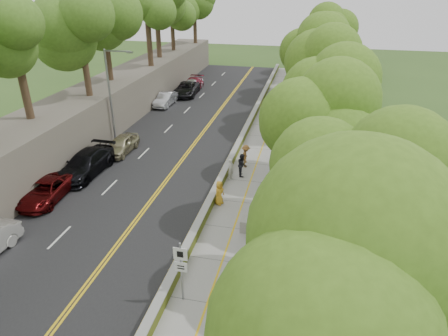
{
  "coord_description": "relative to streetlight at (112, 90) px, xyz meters",
  "views": [
    {
      "loc": [
        5.87,
        -15.99,
        13.34
      ],
      "look_at": [
        0.5,
        8.0,
        1.4
      ],
      "focal_mm": 32.0,
      "sensor_mm": 36.0,
      "label": 1
    }
  ],
  "objects": [
    {
      "name": "road",
      "position": [
        5.06,
        1.0,
        -4.62
      ],
      "size": [
        11.2,
        66.0,
        0.04
      ],
      "primitive_type": "cube",
      "color": "black",
      "rests_on": "ground"
    },
    {
      "name": "car_4",
      "position": [
        1.46,
        -2.21,
        -3.89
      ],
      "size": [
        1.74,
        4.17,
        1.41
      ],
      "primitive_type": "imported",
      "rotation": [
        0.0,
        0.0,
        -0.02
      ],
      "color": "tan",
      "rests_on": "road"
    },
    {
      "name": "painter_0",
      "position": [
        11.21,
        -8.48,
        -3.78
      ],
      "size": [
        0.77,
        0.92,
        1.61
      ],
      "primitive_type": "imported",
      "rotation": [
        0.0,
        0.0,
        1.2
      ],
      "color": "gold",
      "rests_on": "sidewalk"
    },
    {
      "name": "construction_barrel",
      "position": [
        13.83,
        5.2,
        -4.13
      ],
      "size": [
        0.55,
        0.55,
        0.91
      ],
      "primitive_type": "cylinder",
      "color": "#D85A00",
      "rests_on": "sidewalk"
    },
    {
      "name": "painter_2",
      "position": [
        11.91,
        -4.19,
        -3.74
      ],
      "size": [
        0.84,
        0.97,
        1.71
      ],
      "primitive_type": "imported",
      "rotation": [
        0.0,
        0.0,
        1.84
      ],
      "color": "black",
      "rests_on": "sidewalk"
    },
    {
      "name": "person_far",
      "position": [
        14.66,
        11.04,
        -3.77
      ],
      "size": [
        1.01,
        0.54,
        1.63
      ],
      "primitive_type": "imported",
      "rotation": [
        0.0,
        0.0,
        2.99
      ],
      "color": "black",
      "rests_on": "sidewalk"
    },
    {
      "name": "rock_embankment",
      "position": [
        -3.04,
        1.0,
        -2.64
      ],
      "size": [
        5.0,
        66.0,
        4.0
      ],
      "primitive_type": "cube",
      "color": "#595147",
      "rests_on": "ground"
    },
    {
      "name": "sidewalk",
      "position": [
        13.01,
        1.0,
        -4.61
      ],
      "size": [
        4.2,
        66.0,
        0.05
      ],
      "primitive_type": "cube",
      "color": "gray",
      "rests_on": "ground"
    },
    {
      "name": "concrete_block",
      "position": [
        13.66,
        -11.0,
        -4.21
      ],
      "size": [
        1.17,
        0.9,
        0.75
      ],
      "primitive_type": "cube",
      "rotation": [
        0.0,
        0.0,
        -0.05
      ],
      "color": "gray",
      "rests_on": "sidewalk"
    },
    {
      "name": "car_7",
      "position": [
        1.46,
        18.21,
        -3.87
      ],
      "size": [
        2.2,
        5.1,
        1.46
      ],
      "primitive_type": "imported",
      "rotation": [
        0.0,
        0.0,
        0.03
      ],
      "color": "maroon",
      "rests_on": "road"
    },
    {
      "name": "painter_1",
      "position": [
        11.21,
        -4.89,
        -3.81
      ],
      "size": [
        0.57,
        0.67,
        1.55
      ],
      "primitive_type": "imported",
      "rotation": [
        0.0,
        0.0,
        1.15
      ],
      "color": "beige",
      "rests_on": "sidewalk"
    },
    {
      "name": "car_2",
      "position": [
        0.1,
        -10.41,
        -3.94
      ],
      "size": [
        2.5,
        4.89,
        1.32
      ],
      "primitive_type": "imported",
      "rotation": [
        0.0,
        0.0,
        0.07
      ],
      "color": "#4C090B",
      "rests_on": "road"
    },
    {
      "name": "car_3",
      "position": [
        0.69,
        -6.44,
        -3.77
      ],
      "size": [
        2.52,
        5.78,
        1.65
      ],
      "primitive_type": "imported",
      "rotation": [
        0.0,
        0.0,
        -0.04
      ],
      "color": "black",
      "rests_on": "road"
    },
    {
      "name": "car_6",
      "position": [
        1.41,
        15.71,
        -3.84
      ],
      "size": [
        2.97,
        5.67,
        1.52
      ],
      "primitive_type": "imported",
      "rotation": [
        0.0,
        0.0,
        0.08
      ],
      "color": "black",
      "rests_on": "road"
    },
    {
      "name": "trees_embankment",
      "position": [
        -2.54,
        1.0,
        5.86
      ],
      "size": [
        6.4,
        66.0,
        13.0
      ],
      "primitive_type": null,
      "color": "#518125",
      "rests_on": "rock_embankment"
    },
    {
      "name": "jersey_barrier",
      "position": [
        10.71,
        1.0,
        -4.34
      ],
      "size": [
        0.42,
        66.0,
        0.6
      ],
      "primitive_type": "cube",
      "color": "#D1F025",
      "rests_on": "ground"
    },
    {
      "name": "signpost",
      "position": [
        11.51,
        -17.02,
        -2.68
      ],
      "size": [
        0.62,
        0.09,
        3.1
      ],
      "color": "gray",
      "rests_on": "sidewalk"
    },
    {
      "name": "painter_3",
      "position": [
        11.91,
        -2.67,
        -3.71
      ],
      "size": [
        0.81,
        1.22,
        1.76
      ],
      "primitive_type": "imported",
      "rotation": [
        0.0,
        0.0,
        1.71
      ],
      "color": "brown",
      "rests_on": "sidewalk"
    },
    {
      "name": "car_8",
      "position": [
        1.46,
        18.14,
        -3.83
      ],
      "size": [
        2.02,
        4.62,
        1.55
      ],
      "primitive_type": "imported",
      "rotation": [
        0.0,
        0.0,
        -0.04
      ],
      "color": "silver",
      "rests_on": "road"
    },
    {
      "name": "trees_fenceside",
      "position": [
        17.46,
        1.0,
        2.36
      ],
      "size": [
        7.0,
        66.0,
        14.0
      ],
      "primitive_type": null,
      "color": "#588722",
      "rests_on": "ground"
    },
    {
      "name": "streetlight",
      "position": [
        0.0,
        0.0,
        0.0
      ],
      "size": [
        2.52,
        0.22,
        8.0
      ],
      "color": "gray",
      "rests_on": "ground"
    },
    {
      "name": "chainlink_fence",
      "position": [
        15.11,
        1.0,
        -3.64
      ],
      "size": [
        0.04,
        66.0,
        2.0
      ],
      "primitive_type": "cube",
      "color": "slate",
      "rests_on": "ground"
    },
    {
      "name": "ground",
      "position": [
        10.46,
        -14.0,
        -4.64
      ],
      "size": [
        140.0,
        140.0,
        0.0
      ],
      "primitive_type": "plane",
      "color": "#33511E",
      "rests_on": "ground"
    },
    {
      "name": "car_5",
      "position": [
        0.4,
        11.15,
        -3.88
      ],
      "size": [
        1.56,
        4.36,
        1.43
      ],
      "primitive_type": "imported",
      "rotation": [
        0.0,
        0.0,
        -0.01
      ],
      "color": "#BABBC2",
      "rests_on": "road"
    }
  ]
}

